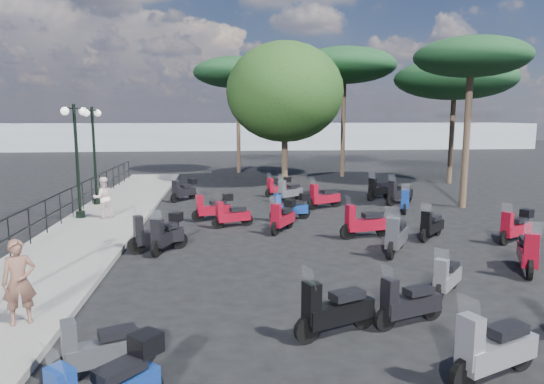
{
  "coord_description": "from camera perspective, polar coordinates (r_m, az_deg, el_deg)",
  "views": [
    {
      "loc": [
        -1.99,
        -13.85,
        3.91
      ],
      "look_at": [
        -0.34,
        3.28,
        1.2
      ],
      "focal_mm": 32.0,
      "sensor_mm": 36.0,
      "label": 1
    }
  ],
  "objects": [
    {
      "name": "railing",
      "position": [
        17.89,
        -24.36,
        -1.55
      ],
      "size": [
        0.04,
        26.04,
        1.1
      ],
      "color": "black",
      "rests_on": "sidewalk"
    },
    {
      "name": "distant_hills",
      "position": [
        58.94,
        -3.58,
        6.59
      ],
      "size": [
        70.0,
        8.0,
        3.0
      ],
      "primitive_type": "cube",
      "color": "gray",
      "rests_on": "ground"
    },
    {
      "name": "scooter_13",
      "position": [
        16.49,
        1.28,
        -2.98
      ],
      "size": [
        1.02,
        1.51,
        1.34
      ],
      "rotation": [
        0.0,
        0.0,
        2.6
      ],
      "color": "black",
      "rests_on": "ground"
    },
    {
      "name": "scooter_5",
      "position": [
        22.82,
        -10.31,
        0.18
      ],
      "size": [
        1.16,
        1.35,
        1.3
      ],
      "rotation": [
        0.0,
        0.0,
        2.46
      ],
      "color": "black",
      "rests_on": "ground"
    },
    {
      "name": "pine_1",
      "position": [
        30.07,
        20.71,
        12.32
      ],
      "size": [
        6.78,
        6.78,
        7.17
      ],
      "color": "#38281E",
      "rests_on": "ground"
    },
    {
      "name": "scooter_1",
      "position": [
        8.09,
        -19.39,
        -17.08
      ],
      "size": [
        1.47,
        0.79,
        1.24
      ],
      "rotation": [
        0.0,
        0.0,
        1.98
      ],
      "color": "black",
      "rests_on": "ground"
    },
    {
      "name": "scooter_10",
      "position": [
        8.95,
        7.39,
        -13.67
      ],
      "size": [
        1.64,
        0.88,
        1.38
      ],
      "rotation": [
        0.0,
        0.0,
        1.97
      ],
      "color": "black",
      "rests_on": "ground"
    },
    {
      "name": "scooter_8",
      "position": [
        17.17,
        -4.79,
        -2.79
      ],
      "size": [
        1.48,
        0.72,
        1.23
      ],
      "rotation": [
        0.0,
        0.0,
        1.92
      ],
      "color": "black",
      "rests_on": "ground"
    },
    {
      "name": "pine_2",
      "position": [
        33.83,
        -4.05,
        13.81
      ],
      "size": [
        6.03,
        6.03,
        7.87
      ],
      "color": "#38281E",
      "rests_on": "ground"
    },
    {
      "name": "lamp_post_1",
      "position": [
        19.18,
        -22.0,
        4.2
      ],
      "size": [
        0.67,
        1.16,
        4.19
      ],
      "rotation": [
        0.0,
        0.0,
        -0.41
      ],
      "color": "black",
      "rests_on": "sidewalk"
    },
    {
      "name": "broadleaf_tree",
      "position": [
        27.66,
        1.53,
        11.65
      ],
      "size": [
        6.56,
        6.56,
        8.01
      ],
      "color": "#38281E",
      "rests_on": "ground"
    },
    {
      "name": "scooter_17",
      "position": [
        13.83,
        27.88,
        -6.4
      ],
      "size": [
        0.99,
        1.65,
        1.43
      ],
      "rotation": [
        0.0,
        0.0,
        2.66
      ],
      "color": "black",
      "rests_on": "ground"
    },
    {
      "name": "scooter_14",
      "position": [
        23.79,
        0.76,
        0.58
      ],
      "size": [
        1.36,
        0.87,
        1.19
      ],
      "rotation": [
        0.0,
        0.0,
        2.07
      ],
      "color": "black",
      "rests_on": "ground"
    },
    {
      "name": "ground",
      "position": [
        14.53,
        2.6,
        -6.67
      ],
      "size": [
        120.0,
        120.0,
        0.0
      ],
      "primitive_type": "plane",
      "color": "black",
      "rests_on": "ground"
    },
    {
      "name": "pine_3",
      "position": [
        22.28,
        22.41,
        14.37
      ],
      "size": [
        4.69,
        4.69,
        7.13
      ],
      "color": "#38281E",
      "rests_on": "ground"
    },
    {
      "name": "scooter_19",
      "position": [
        20.53,
        15.39,
        -1.12
      ],
      "size": [
        0.78,
        1.51,
        1.26
      ],
      "rotation": [
        0.0,
        0.0,
        2.76
      ],
      "color": "black",
      "rests_on": "ground"
    },
    {
      "name": "pedestrian_far",
      "position": [
        19.03,
        -19.23,
        -0.62
      ],
      "size": [
        0.91,
        0.82,
        1.53
      ],
      "primitive_type": "imported",
      "rotation": [
        0.0,
        0.0,
        3.53
      ],
      "color": "silver",
      "rests_on": "sidewalk"
    },
    {
      "name": "scooter_9",
      "position": [
        22.21,
        2.06,
        0.02
      ],
      "size": [
        1.38,
        1.13,
        1.34
      ],
      "rotation": [
        0.0,
        0.0,
        2.24
      ],
      "color": "black",
      "rests_on": "ground"
    },
    {
      "name": "scooter_3",
      "position": [
        14.48,
        -13.45,
        -4.98
      ],
      "size": [
        1.68,
        0.88,
        1.41
      ],
      "rotation": [
        0.0,
        0.0,
        1.96
      ],
      "color": "black",
      "rests_on": "ground"
    },
    {
      "name": "scooter_23",
      "position": [
        16.9,
        26.77,
        -3.7
      ],
      "size": [
        1.49,
        0.97,
        1.3
      ],
      "rotation": [
        0.0,
        0.0,
        2.08
      ],
      "color": "black",
      "rests_on": "ground"
    },
    {
      "name": "scooter_2",
      "position": [
        14.47,
        -12.27,
        -4.85
      ],
      "size": [
        0.85,
        1.63,
        1.36
      ],
      "rotation": [
        0.0,
        0.0,
        2.77
      ],
      "color": "black",
      "rests_on": "ground"
    },
    {
      "name": "sidewalk",
      "position": [
        17.86,
        -20.02,
        -4.0
      ],
      "size": [
        3.0,
        30.0,
        0.15
      ],
      "primitive_type": "cube",
      "color": "slate",
      "rests_on": "ground"
    },
    {
      "name": "pine_0",
      "position": [
        31.87,
        8.53,
        14.48
      ],
      "size": [
        6.49,
        6.49,
        8.19
      ],
      "color": "#38281E",
      "rests_on": "ground"
    },
    {
      "name": "scooter_20",
      "position": [
        20.66,
        6.08,
        -0.66
      ],
      "size": [
        1.62,
        0.92,
        1.39
      ],
      "rotation": [
        0.0,
        0.0,
        2.01
      ],
      "color": "black",
      "rests_on": "ground"
    },
    {
      "name": "scooter_15",
      "position": [
        8.18,
        24.56,
        -16.55
      ],
      "size": [
        1.71,
        0.91,
        1.44
      ],
      "rotation": [
        0.0,
        0.0,
        1.97
      ],
      "color": "black",
      "rests_on": "ground"
    },
    {
      "name": "scooter_18",
      "position": [
        14.29,
        14.39,
        -5.11
      ],
      "size": [
        1.09,
        1.64,
        1.47
      ],
      "rotation": [
        0.0,
        0.0,
        2.6
      ],
      "color": "black",
      "rests_on": "ground"
    },
    {
      "name": "scooter_12",
      "position": [
        15.9,
        10.82,
        -3.63
      ],
      "size": [
        1.77,
        0.66,
        1.42
      ],
      "rotation": [
        0.0,
        0.0,
        1.77
      ],
      "color": "black",
      "rests_on": "ground"
    },
    {
      "name": "scooter_7",
      "position": [
        18.31,
        2.19,
        -1.82
      ],
      "size": [
        1.61,
        0.68,
        1.3
      ],
      "rotation": [
        0.0,
        0.0,
        1.83
      ],
      "color": "black",
      "rests_on": "ground"
    },
    {
      "name": "lamp_post_2",
      "position": [
        21.93,
        -20.2,
        4.74
      ],
      "size": [
        0.53,
        1.19,
        4.14
      ],
      "rotation": [
        0.0,
        0.0,
        -0.26
      ],
      "color": "black",
      "rests_on": "sidewalk"
    },
    {
      "name": "scooter_24",
      "position": [
        16.31,
        18.24,
        -3.82
      ],
      "size": [
        1.17,
        1.18,
        1.25
      ],
      "rotation": [
        0.0,
        0.0,
        2.36
      ],
      "color": "black",
      "rests_on": "ground"
    },
    {
      "name": "scooter_25",
      "position": [
        22.29,
        14.75,
        -0.18
      ],
      "size": [
        1.53,
        1.1,
        1.41
      ],
      "rotation": [
        0.0,
        0.0,
        2.16
      ],
      "color": "black",
      "rests_on": "ground"
    },
    {
      "name": "scooter_16",
      "position": [
        11.4,
        19.86,
        -9.48
      ],
      "size": [
        1.05,
        1.17,
        1.18
      ],
      "rotation": [
        0.0,
        0.0,
        2.42
      ],
      "color": "black",
      "rests_on": "ground"
    },
    {
      "name": "scooter_4",
      "position": [
        18.35,
        -6.93,
        -1.86
      ],
      "size": [
        1.58,
        0.77,
        1.3
      ],
      "rotation": [
        0.0,
        0.0,
        1.9
      ],
      "color": "black",
      "rests_on": "ground"
    },
    {
      "name": "scooter_11",
      "position": [
        9.64,
        15.72,
        -12.53
      ],
      "size": [
        1.51,
        0.74,
        1.25
      ],
      "rotation": [
        0.0,
        0.0,
        1.92
      ],
      "color": "black",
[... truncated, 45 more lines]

